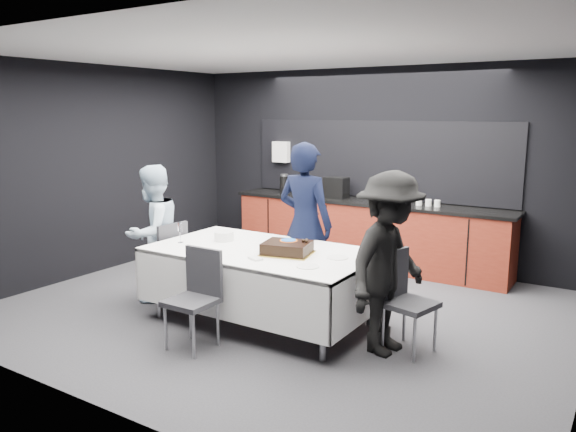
% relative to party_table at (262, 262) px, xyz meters
% --- Properties ---
extents(ground, '(6.00, 6.00, 0.00)m').
position_rel_party_table_xyz_m(ground, '(0.00, 0.40, -0.64)').
color(ground, '#3D3D42').
rests_on(ground, ground).
extents(room_shell, '(6.04, 5.04, 2.82)m').
position_rel_party_table_xyz_m(room_shell, '(0.00, 0.40, 1.22)').
color(room_shell, white).
rests_on(room_shell, ground).
extents(kitchenette, '(4.10, 0.64, 2.05)m').
position_rel_party_table_xyz_m(kitchenette, '(-0.02, 2.62, -0.10)').
color(kitchenette, maroon).
rests_on(kitchenette, ground).
extents(party_table, '(2.32, 1.32, 0.78)m').
position_rel_party_table_xyz_m(party_table, '(0.00, 0.00, 0.00)').
color(party_table, '#99999E').
rests_on(party_table, ground).
extents(cake_assembly, '(0.57, 0.50, 0.16)m').
position_rel_party_table_xyz_m(cake_assembly, '(0.33, -0.03, 0.20)').
color(cake_assembly, gold).
rests_on(cake_assembly, party_table).
extents(plate_stack, '(0.21, 0.21, 0.10)m').
position_rel_party_table_xyz_m(plate_stack, '(-0.58, 0.10, 0.19)').
color(plate_stack, white).
rests_on(plate_stack, party_table).
extents(loose_plate_near, '(0.20, 0.20, 0.01)m').
position_rel_party_table_xyz_m(loose_plate_near, '(-0.36, -0.42, 0.14)').
color(loose_plate_near, white).
rests_on(loose_plate_near, party_table).
extents(loose_plate_right_a, '(0.21, 0.21, 0.01)m').
position_rel_party_table_xyz_m(loose_plate_right_a, '(0.82, 0.11, 0.14)').
color(loose_plate_right_a, white).
rests_on(loose_plate_right_a, party_table).
extents(loose_plate_right_b, '(0.21, 0.21, 0.01)m').
position_rel_party_table_xyz_m(loose_plate_right_b, '(0.73, -0.32, 0.14)').
color(loose_plate_right_b, white).
rests_on(loose_plate_right_b, party_table).
extents(loose_plate_far, '(0.21, 0.21, 0.01)m').
position_rel_party_table_xyz_m(loose_plate_far, '(0.16, 0.29, 0.14)').
color(loose_plate_far, white).
rests_on(loose_plate_far, party_table).
extents(fork_pile, '(0.17, 0.14, 0.02)m').
position_rel_party_table_xyz_m(fork_pile, '(0.18, -0.37, 0.15)').
color(fork_pile, white).
rests_on(fork_pile, party_table).
extents(champagne_flute, '(0.06, 0.06, 0.22)m').
position_rel_party_table_xyz_m(champagne_flute, '(-0.92, -0.23, 0.30)').
color(champagne_flute, white).
rests_on(champagne_flute, party_table).
extents(chair_left, '(0.46, 0.46, 0.92)m').
position_rel_party_table_xyz_m(chair_left, '(-1.32, -0.03, -0.11)').
color(chair_left, '#2D2D32').
rests_on(chair_left, ground).
extents(chair_right, '(0.51, 0.51, 0.92)m').
position_rel_party_table_xyz_m(chair_right, '(1.49, 0.12, -0.11)').
color(chair_right, '#2D2D32').
rests_on(chair_right, ground).
extents(chair_near, '(0.42, 0.42, 0.92)m').
position_rel_party_table_xyz_m(chair_near, '(-0.16, -0.84, -0.11)').
color(chair_near, '#2D2D32').
rests_on(chair_near, ground).
extents(person_center, '(0.69, 0.47, 1.85)m').
position_rel_party_table_xyz_m(person_center, '(0.07, 0.74, 0.29)').
color(person_center, black).
rests_on(person_center, ground).
extents(person_left, '(0.63, 0.79, 1.58)m').
position_rel_party_table_xyz_m(person_left, '(-1.47, -0.10, 0.15)').
color(person_left, silver).
rests_on(person_left, ground).
extents(person_right, '(0.76, 1.15, 1.67)m').
position_rel_party_table_xyz_m(person_right, '(1.40, -0.01, 0.20)').
color(person_right, black).
rests_on(person_right, ground).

